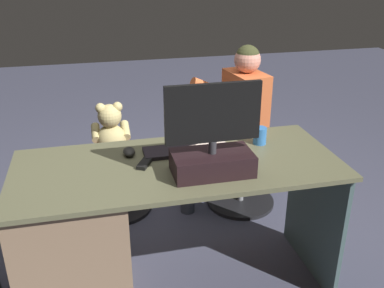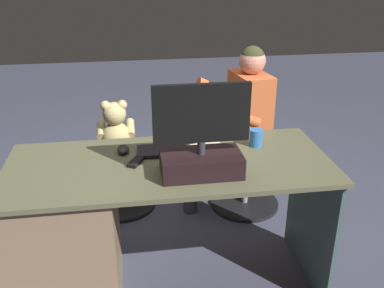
% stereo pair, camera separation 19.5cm
% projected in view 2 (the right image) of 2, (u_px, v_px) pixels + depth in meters
% --- Properties ---
extents(ground_plane, '(10.00, 10.00, 0.00)m').
position_uv_depth(ground_plane, '(165.00, 237.00, 2.83)').
color(ground_plane, '#434559').
extents(desk, '(1.58, 0.67, 0.76)m').
position_uv_depth(desk, '(87.00, 231.00, 2.20)').
color(desk, brown).
rests_on(desk, ground_plane).
extents(monitor, '(0.43, 0.20, 0.43)m').
position_uv_depth(monitor, '(201.00, 149.00, 1.96)').
color(monitor, black).
rests_on(monitor, desk).
extents(keyboard, '(0.42, 0.14, 0.02)m').
position_uv_depth(keyboard, '(179.00, 150.00, 2.23)').
color(keyboard, black).
rests_on(keyboard, desk).
extents(computer_mouse, '(0.06, 0.10, 0.04)m').
position_uv_depth(computer_mouse, '(123.00, 149.00, 2.21)').
color(computer_mouse, '#262523').
rests_on(computer_mouse, desk).
extents(cup, '(0.07, 0.07, 0.09)m').
position_uv_depth(cup, '(256.00, 138.00, 2.28)').
color(cup, '#3372BF').
rests_on(cup, desk).
extents(tv_remote, '(0.11, 0.15, 0.02)m').
position_uv_depth(tv_remote, '(138.00, 160.00, 2.12)').
color(tv_remote, black).
rests_on(tv_remote, desk).
extents(notebook_binder, '(0.29, 0.35, 0.02)m').
position_uv_depth(notebook_binder, '(210.00, 156.00, 2.15)').
color(notebook_binder, beige).
rests_on(notebook_binder, desk).
extents(office_chair_teddy, '(0.51, 0.51, 0.43)m').
position_uv_depth(office_chair_teddy, '(119.00, 176.00, 3.10)').
color(office_chair_teddy, black).
rests_on(office_chair_teddy, ground_plane).
extents(teddy_bear, '(0.26, 0.26, 0.36)m').
position_uv_depth(teddy_bear, '(116.00, 128.00, 2.96)').
color(teddy_bear, '#CFBD79').
rests_on(teddy_bear, office_chair_teddy).
extents(visitor_chair, '(0.49, 0.49, 0.43)m').
position_uv_depth(visitor_chair, '(246.00, 176.00, 3.09)').
color(visitor_chair, black).
rests_on(visitor_chair, ground_plane).
extents(person, '(0.58, 0.53, 1.15)m').
position_uv_depth(person, '(236.00, 120.00, 2.92)').
color(person, '#D36234').
rests_on(person, ground_plane).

